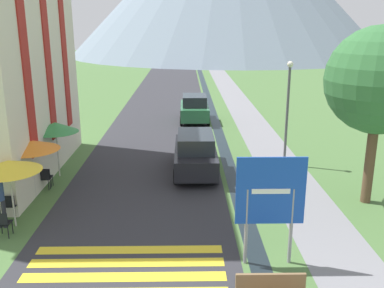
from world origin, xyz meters
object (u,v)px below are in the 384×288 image
(person_seated_far, at_px, (15,194))
(tree_by_path, at_px, (380,81))
(cafe_chair_nearest, at_px, (3,222))
(cafe_chair_far_right, at_px, (44,177))
(cafe_umbrella_front_yellow, at_px, (9,166))
(cafe_chair_near_left, at_px, (10,204))
(parked_car_far, at_px, (194,108))
(cafe_umbrella_middle_orange, at_px, (30,145))
(cafe_umbrella_rear_green, at_px, (55,127))
(road_sign, at_px, (270,198))
(streetlamp, at_px, (288,104))
(cafe_chair_far_left, at_px, (46,176))
(parked_car_near, at_px, (195,153))
(person_seated_near, at_px, (24,178))

(person_seated_far, xyz_separation_m, tree_by_path, (12.72, 0.75, 3.83))
(cafe_chair_nearest, bearing_deg, tree_by_path, 7.07)
(cafe_chair_far_right, relative_size, cafe_umbrella_front_yellow, 0.37)
(person_seated_far, bearing_deg, cafe_chair_near_left, -91.04)
(cafe_chair_nearest, xyz_separation_m, person_seated_far, (-0.31, 1.82, 0.19))
(parked_car_far, xyz_separation_m, cafe_umbrella_middle_orange, (-6.41, -12.90, 1.17))
(parked_car_far, xyz_separation_m, cafe_umbrella_rear_green, (-6.14, -10.56, 1.29))
(cafe_chair_far_right, distance_m, tree_by_path, 13.09)
(road_sign, xyz_separation_m, cafe_chair_far_right, (-7.91, 5.59, -1.44))
(cafe_chair_nearest, relative_size, cafe_chair_near_left, 1.00)
(cafe_umbrella_rear_green, height_order, streetlamp, streetlamp)
(cafe_chair_far_left, distance_m, streetlamp, 10.92)
(cafe_chair_far_left, bearing_deg, cafe_chair_far_right, -94.93)
(parked_car_near, bearing_deg, person_seated_near, -159.21)
(parked_car_near, bearing_deg, cafe_chair_near_left, -144.58)
(cafe_chair_nearest, height_order, streetlamp, streetlamp)
(cafe_umbrella_middle_orange, xyz_separation_m, streetlamp, (10.45, 3.71, 0.80))
(parked_car_near, bearing_deg, tree_by_path, -28.37)
(cafe_umbrella_front_yellow, bearing_deg, cafe_chair_far_left, 90.04)
(road_sign, relative_size, person_seated_far, 2.43)
(cafe_chair_nearest, height_order, cafe_umbrella_front_yellow, cafe_umbrella_front_yellow)
(streetlamp, bearing_deg, cafe_chair_nearest, -146.17)
(cafe_chair_far_right, xyz_separation_m, cafe_umbrella_rear_green, (0.14, 1.57, 1.68))
(road_sign, bearing_deg, person_seated_far, 157.45)
(cafe_chair_near_left, xyz_separation_m, cafe_umbrella_middle_orange, (0.20, 1.83, 1.57))
(cafe_umbrella_front_yellow, height_order, streetlamp, streetlamp)
(person_seated_far, bearing_deg, tree_by_path, 3.36)
(streetlamp, bearing_deg, cafe_chair_far_right, -164.06)
(cafe_chair_far_left, bearing_deg, tree_by_path, -3.10)
(cafe_chair_far_right, xyz_separation_m, cafe_umbrella_front_yellow, (0.02, -3.20, 1.58))
(cafe_chair_near_left, xyz_separation_m, cafe_umbrella_rear_green, (0.48, 4.16, 1.68))
(cafe_chair_nearest, height_order, person_seated_far, person_seated_far)
(person_seated_far, bearing_deg, parked_car_near, 32.83)
(cafe_chair_far_right, height_order, cafe_umbrella_front_yellow, cafe_umbrella_front_yellow)
(cafe_chair_far_right, distance_m, cafe_umbrella_front_yellow, 3.57)
(parked_car_far, xyz_separation_m, cafe_chair_nearest, (-6.30, -16.11, -0.40))
(road_sign, height_order, tree_by_path, tree_by_path)
(person_seated_far, bearing_deg, cafe_chair_far_left, 81.15)
(person_seated_far, distance_m, streetlamp, 12.00)
(parked_car_near, distance_m, parked_car_far, 10.15)
(road_sign, relative_size, tree_by_path, 0.48)
(cafe_umbrella_front_yellow, bearing_deg, road_sign, -16.87)
(parked_car_near, height_order, streetlamp, streetlamp)
(streetlamp, bearing_deg, tree_by_path, -64.54)
(parked_car_far, distance_m, streetlamp, 10.23)
(cafe_umbrella_front_yellow, height_order, person_seated_near, cafe_umbrella_front_yellow)
(cafe_chair_far_right, bearing_deg, parked_car_far, 81.60)
(person_seated_near, bearing_deg, cafe_chair_far_left, 48.84)
(cafe_chair_far_left, relative_size, tree_by_path, 0.13)
(cafe_chair_near_left, xyz_separation_m, tree_by_path, (12.73, 1.18, 4.02))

